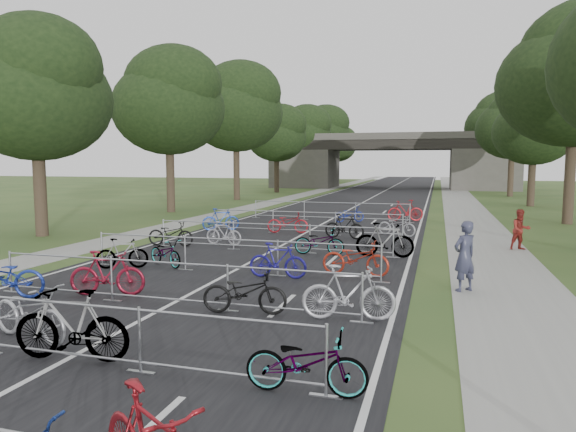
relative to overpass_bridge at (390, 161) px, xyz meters
name	(u,v)px	position (x,y,z in m)	size (l,w,h in m)	color
road	(377,195)	(0.00, -15.00, -3.53)	(11.00, 140.00, 0.01)	black
sidewalk_right	(458,197)	(8.00, -15.00, -3.53)	(3.00, 140.00, 0.01)	gray
sidewalk_left	(306,194)	(-7.50, -15.00, -3.53)	(2.00, 140.00, 0.01)	gray
lane_markings	(377,195)	(0.00, -15.00, -3.53)	(0.12, 140.00, 0.00)	silver
overpass_bridge	(390,161)	(0.00, 0.00, 0.00)	(31.00, 8.00, 7.05)	#484640
tree_left_0	(36,93)	(-11.39, -49.07, 2.96)	(6.72, 6.72, 10.25)	#33261C
tree_left_1	(170,104)	(-11.39, -37.07, 3.77)	(7.56, 7.56, 11.53)	#33261C
tree_left_2	(237,109)	(-11.39, -25.07, 4.58)	(8.40, 8.40, 12.81)	#33261C
tree_right_2	(536,129)	(13.11, -25.07, 2.41)	(6.16, 6.16, 9.39)	#33261C
tree_left_3	(277,135)	(-11.39, -13.07, 2.96)	(6.72, 6.72, 10.25)	#33261C
tree_right_3	(514,126)	(13.11, -13.07, 3.39)	(7.17, 7.17, 10.93)	#33261C
tree_left_4	(304,133)	(-11.39, -1.07, 3.77)	(7.56, 7.56, 11.53)	#33261C
tree_right_4	(501,125)	(13.11, -1.07, 4.37)	(8.18, 8.18, 12.47)	#33261C
tree_left_5	(323,132)	(-11.39, 10.93, 4.58)	(8.40, 8.40, 12.81)	#33261C
tree_right_5	(490,144)	(13.11, 10.93, 2.41)	(6.16, 6.16, 9.39)	#33261C
tree_left_6	(338,145)	(-11.39, 22.93, 2.96)	(6.72, 6.72, 10.25)	#33261C
tree_right_6	(484,141)	(13.11, 22.93, 3.39)	(7.17, 7.17, 10.93)	#33261C
barrier_row_1	(60,332)	(0.00, -61.40, -2.99)	(9.70, 0.08, 1.10)	#9EA0A5
barrier_row_2	(168,284)	(0.00, -57.80, -2.99)	(9.70, 0.08, 1.10)	#9EA0A5
barrier_row_3	(230,256)	(0.00, -54.00, -2.99)	(9.70, 0.08, 1.10)	#9EA0A5
barrier_row_4	(271,237)	(0.00, -50.00, -2.99)	(9.70, 0.08, 1.10)	#9EA0A5
barrier_row_5	(304,223)	(0.00, -45.00, -2.99)	(9.70, 0.08, 1.10)	#9EA0A5
barrier_row_6	(330,211)	(0.00, -39.00, -2.99)	(9.70, 0.08, 1.10)	#9EA0A5
bike_5	(29,313)	(-1.34, -60.65, -2.99)	(0.73, 2.08, 1.09)	#9E9FA6
bike_6	(71,325)	(0.13, -61.28, -2.90)	(0.59, 2.09, 1.26)	#9EA0A5
bike_7	(306,363)	(4.30, -61.40, -3.05)	(0.64, 1.83, 0.96)	#9EA0A5
bike_9	(107,274)	(-1.94, -57.41, -2.95)	(0.55, 1.93, 1.16)	maroon
bike_10	(245,292)	(1.98, -57.89, -3.03)	(0.67, 1.91, 1.01)	black
bike_11	(349,293)	(4.30, -57.72, -2.93)	(0.57, 2.02, 1.21)	#A09FA7
bike_12	(122,254)	(-3.57, -54.37, -3.04)	(0.46, 1.63, 0.98)	#9EA0A5
bike_13	(166,253)	(-2.42, -53.64, -3.09)	(0.59, 1.70, 0.89)	#9EA0A5
bike_14	(278,261)	(1.63, -54.28, -3.01)	(0.49, 1.74, 1.05)	navy
bike_15	(356,259)	(3.76, -53.31, -3.00)	(0.71, 2.02, 1.06)	maroon
bike_16	(171,234)	(-4.30, -49.95, -3.02)	(0.68, 1.94, 1.02)	black
bike_17	(224,233)	(-2.32, -49.16, -3.03)	(0.47, 1.68, 1.01)	#9E9DA4
bike_18	(319,242)	(1.94, -50.21, -3.05)	(0.65, 1.86, 0.98)	#9EA0A5
bike_19	(385,240)	(4.30, -50.01, -2.91)	(0.58, 2.07, 1.24)	#9EA0A5
bike_20	(221,220)	(-4.30, -44.94, -2.98)	(0.52, 1.84, 1.11)	#1C3D9D
bike_21	(288,223)	(-0.82, -44.93, -3.02)	(0.69, 1.97, 1.03)	maroon
bike_22	(344,227)	(2.12, -46.01, -2.98)	(0.52, 1.83, 1.10)	black
bike_23	(397,226)	(4.30, -44.42, -3.05)	(0.64, 1.83, 0.96)	#9E9EA5
bike_26	(349,214)	(1.28, -39.67, -3.07)	(0.62, 1.76, 0.93)	navy
bike_27	(405,211)	(4.30, -38.23, -2.92)	(0.58, 2.05, 1.23)	maroon
pedestrian_a	(465,256)	(6.80, -54.35, -2.60)	(0.68, 0.45, 1.87)	#2F3147
pedestrian_b	(521,230)	(9.20, -46.95, -2.74)	(0.77, 0.60, 1.58)	maroon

